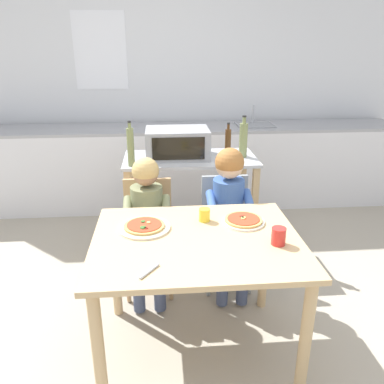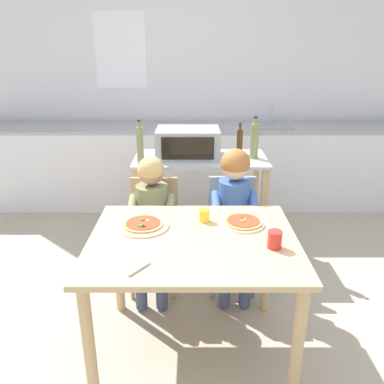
% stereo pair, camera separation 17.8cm
% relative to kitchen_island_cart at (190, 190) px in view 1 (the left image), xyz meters
% --- Properties ---
extents(ground_plane, '(11.00, 11.00, 0.00)m').
position_rel_kitchen_island_cart_xyz_m(ground_plane, '(-0.06, -0.15, -0.57)').
color(ground_plane, '#A89E8C').
extents(back_wall_tiled, '(5.50, 0.13, 2.70)m').
position_rel_kitchen_island_cart_xyz_m(back_wall_tiled, '(-0.07, 1.51, 0.78)').
color(back_wall_tiled, silver).
rests_on(back_wall_tiled, ground).
extents(kitchen_counter, '(4.95, 0.60, 1.08)m').
position_rel_kitchen_island_cart_xyz_m(kitchen_counter, '(-0.06, 1.10, -0.13)').
color(kitchen_counter, silver).
rests_on(kitchen_counter, ground).
extents(kitchen_island_cart, '(1.08, 0.54, 0.85)m').
position_rel_kitchen_island_cart_xyz_m(kitchen_island_cart, '(0.00, 0.00, 0.00)').
color(kitchen_island_cart, '#B7BABF').
rests_on(kitchen_island_cart, ground).
extents(toaster_oven, '(0.51, 0.37, 0.23)m').
position_rel_kitchen_island_cart_xyz_m(toaster_oven, '(-0.10, 0.02, 0.40)').
color(toaster_oven, '#999BA0').
rests_on(toaster_oven, kitchen_island_cart).
extents(bottle_squat_spirits, '(0.05, 0.05, 0.34)m').
position_rel_kitchen_island_cart_xyz_m(bottle_squat_spirits, '(-0.46, -0.20, 0.44)').
color(bottle_squat_spirits, olive).
rests_on(bottle_squat_spirits, kitchen_island_cart).
extents(bottle_slim_sauce, '(0.07, 0.07, 0.34)m').
position_rel_kitchen_island_cart_xyz_m(bottle_slim_sauce, '(0.43, -0.02, 0.43)').
color(bottle_slim_sauce, olive).
rests_on(bottle_slim_sauce, kitchen_island_cart).
extents(bottle_dark_olive_oil, '(0.05, 0.05, 0.26)m').
position_rel_kitchen_island_cart_xyz_m(bottle_dark_olive_oil, '(0.33, 0.11, 0.39)').
color(bottle_dark_olive_oil, '#4C2D14').
rests_on(bottle_dark_olive_oil, kitchen_island_cart).
extents(dining_table, '(1.11, 0.89, 0.75)m').
position_rel_kitchen_island_cart_xyz_m(dining_table, '(-0.06, -1.22, 0.07)').
color(dining_table, tan).
rests_on(dining_table, ground).
extents(dining_chair_left, '(0.36, 0.36, 0.81)m').
position_rel_kitchen_island_cart_xyz_m(dining_chair_left, '(-0.35, -0.51, -0.09)').
color(dining_chair_left, tan).
rests_on(dining_chair_left, ground).
extents(dining_chair_right, '(0.36, 0.36, 0.81)m').
position_rel_kitchen_island_cart_xyz_m(dining_chair_right, '(0.22, -0.49, -0.09)').
color(dining_chair_right, gray).
rests_on(dining_chair_right, ground).
extents(child_in_olive_shirt, '(0.32, 0.42, 1.00)m').
position_rel_kitchen_island_cart_xyz_m(child_in_olive_shirt, '(-0.35, -0.64, 0.08)').
color(child_in_olive_shirt, '#424C6B').
rests_on(child_in_olive_shirt, ground).
extents(child_in_blue_striped_shirt, '(0.32, 0.42, 1.05)m').
position_rel_kitchen_island_cart_xyz_m(child_in_blue_striped_shirt, '(0.22, -0.61, 0.12)').
color(child_in_blue_striped_shirt, '#424C6B').
rests_on(child_in_blue_striped_shirt, ground).
extents(pizza_plate_cream, '(0.29, 0.29, 0.03)m').
position_rel_kitchen_island_cart_xyz_m(pizza_plate_cream, '(-0.35, -1.08, 0.19)').
color(pizza_plate_cream, beige).
rests_on(pizza_plate_cream, dining_table).
extents(pizza_plate_white, '(0.24, 0.24, 0.03)m').
position_rel_kitchen_island_cart_xyz_m(pizza_plate_white, '(0.22, -1.05, 0.20)').
color(pizza_plate_white, white).
rests_on(pizza_plate_white, dining_table).
extents(drinking_cup_yellow, '(0.07, 0.07, 0.08)m').
position_rel_kitchen_island_cart_xyz_m(drinking_cup_yellow, '(0.00, -1.01, 0.22)').
color(drinking_cup_yellow, yellow).
rests_on(drinking_cup_yellow, dining_table).
extents(drinking_cup_red, '(0.07, 0.07, 0.09)m').
position_rel_kitchen_island_cart_xyz_m(drinking_cup_red, '(0.35, -1.32, 0.23)').
color(drinking_cup_red, red).
rests_on(drinking_cup_red, dining_table).
extents(serving_spoon, '(0.09, 0.12, 0.01)m').
position_rel_kitchen_island_cart_xyz_m(serving_spoon, '(-0.31, -1.53, 0.19)').
color(serving_spoon, '#B7BABF').
rests_on(serving_spoon, dining_table).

